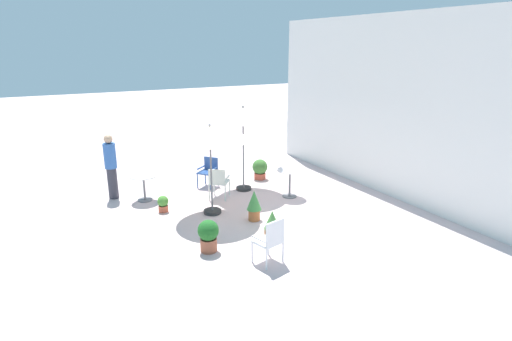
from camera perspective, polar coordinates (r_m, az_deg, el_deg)
ground_plane at (r=10.55m, az=-2.38°, el=-5.71°), size 60.00×60.00×0.00m
villa_facade at (r=12.40m, az=16.15°, el=8.67°), size 8.83×0.30×4.84m
patio_umbrella_0 at (r=9.96m, az=-6.32°, el=4.97°), size 1.96×1.96×2.26m
patio_umbrella_1 at (r=11.59m, az=-1.78°, el=7.63°), size 1.92×1.92×2.44m
cafe_table_0 at (r=11.55m, az=-15.08°, el=-1.67°), size 0.73×0.73×0.71m
cafe_table_1 at (r=11.45m, az=4.65°, el=-1.04°), size 0.72×0.72×0.78m
patio_chair_0 at (r=11.30m, az=-5.15°, el=-1.40°), size 0.69×0.69×0.87m
patio_chair_1 at (r=7.99m, az=2.04°, el=-9.29°), size 0.54×0.57×0.93m
patio_chair_2 at (r=12.39m, az=-6.47°, el=0.11°), size 0.68×0.68×0.85m
potted_plant_0 at (r=9.94m, az=-0.26°, el=-4.62°), size 0.35×0.35×0.75m
potted_plant_1 at (r=10.76m, az=-12.59°, el=-4.42°), size 0.28×0.28×0.42m
potted_plant_2 at (r=9.17m, az=2.21°, el=-7.25°), size 0.35×0.35×0.60m
potted_plant_3 at (r=8.57m, az=-6.53°, el=-8.69°), size 0.43×0.43×0.68m
potted_plant_4 at (r=13.00m, az=0.54°, el=0.26°), size 0.47×0.47×0.63m
standing_person at (r=11.86m, az=-19.22°, el=0.62°), size 0.39×0.39×1.77m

